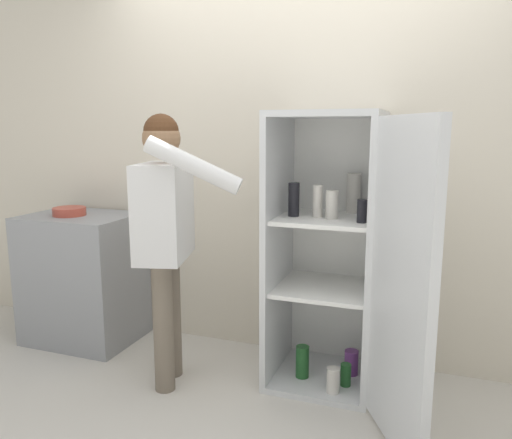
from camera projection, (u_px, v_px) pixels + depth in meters
name	position (u px, v px, depth m)	size (l,w,h in m)	color
ground_plane	(242.00, 429.00, 2.48)	(12.00, 12.00, 0.00)	beige
wall_back	(298.00, 160.00, 3.16)	(7.00, 0.06, 2.55)	beige
refrigerator	(341.00, 257.00, 2.74)	(0.91, 1.11, 1.56)	silver
person	(166.00, 220.00, 2.77)	(0.71, 0.57, 1.55)	#726656
counter	(84.00, 278.00, 3.49)	(0.73, 0.56, 0.89)	gray
bowl	(69.00, 211.00, 3.38)	(0.22, 0.22, 0.06)	#B24738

